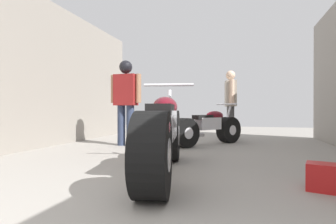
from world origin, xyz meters
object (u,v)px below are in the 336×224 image
motorcycle_black_naked (207,128)px  red_toolbox (332,178)px  mechanic_in_blue (231,101)px  mechanic_with_helmet (126,95)px  motorcycle_maroon_cruiser (162,135)px

motorcycle_black_naked → red_toolbox: 3.11m
mechanic_in_blue → mechanic_with_helmet: size_ratio=0.97×
mechanic_in_blue → motorcycle_maroon_cruiser: bearing=-98.4°
motorcycle_black_naked → red_toolbox: (1.42, -2.76, -0.22)m
motorcycle_black_naked → mechanic_in_blue: mechanic_in_blue is taller
mechanic_with_helmet → red_toolbox: 3.83m
mechanic_in_blue → mechanic_with_helmet: bearing=-140.3°
motorcycle_black_naked → mechanic_in_blue: size_ratio=0.97×
mechanic_with_helmet → red_toolbox: bearing=-37.2°
mechanic_with_helmet → red_toolbox: size_ratio=4.29×
motorcycle_maroon_cruiser → red_toolbox: bearing=-5.6°
motorcycle_maroon_cruiser → mechanic_with_helmet: 2.59m
mechanic_in_blue → red_toolbox: (1.01, -3.87, -0.81)m
motorcycle_black_naked → mechanic_in_blue: bearing=69.8°
motorcycle_black_naked → red_toolbox: size_ratio=4.04×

